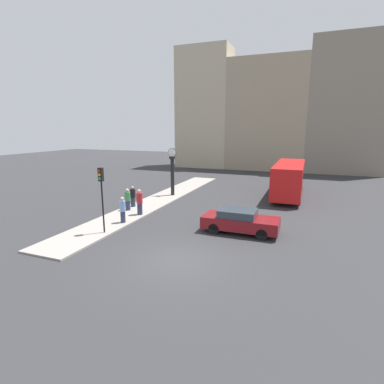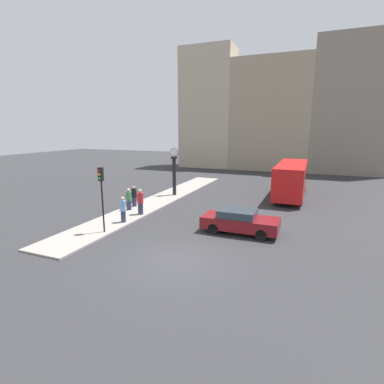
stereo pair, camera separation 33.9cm
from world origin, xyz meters
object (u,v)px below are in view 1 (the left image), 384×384
at_px(pedestrian_red_top, 140,202).
at_px(pedestrian_blue_stripe, 123,210).
at_px(bus_distant, 289,178).
at_px(sedan_car, 240,221).
at_px(street_clock, 172,172).
at_px(pedestrian_green_hoodie, 128,200).
at_px(pedestrian_black_jacket, 133,197).
at_px(traffic_light_near, 101,187).

bearing_deg(pedestrian_red_top, pedestrian_blue_stripe, -91.48).
bearing_deg(bus_distant, sedan_car, -100.20).
relative_size(street_clock, pedestrian_red_top, 2.36).
distance_m(street_clock, pedestrian_green_hoodie, 6.03).
relative_size(street_clock, pedestrian_black_jacket, 2.67).
distance_m(bus_distant, pedestrian_black_jacket, 13.69).
relative_size(traffic_light_near, pedestrian_red_top, 2.11).
bearing_deg(pedestrian_black_jacket, pedestrian_red_top, -46.71).
bearing_deg(street_clock, sedan_car, -43.61).
bearing_deg(pedestrian_red_top, bus_distant, 47.83).
bearing_deg(bus_distant, pedestrian_red_top, -132.17).
height_order(sedan_car, pedestrian_green_hoodie, pedestrian_green_hoodie).
height_order(pedestrian_blue_stripe, pedestrian_red_top, pedestrian_red_top).
relative_size(traffic_light_near, pedestrian_blue_stripe, 2.26).
height_order(traffic_light_near, street_clock, street_clock).
bearing_deg(traffic_light_near, pedestrian_red_top, 90.07).
relative_size(pedestrian_green_hoodie, pedestrian_black_jacket, 1.02).
bearing_deg(pedestrian_green_hoodie, bus_distant, 41.76).
bearing_deg(traffic_light_near, bus_distant, 56.91).
distance_m(traffic_light_near, street_clock, 10.48).
distance_m(street_clock, pedestrian_red_top, 6.63).
xyz_separation_m(traffic_light_near, pedestrian_blue_stripe, (-0.06, 1.98, -1.85)).
relative_size(sedan_car, street_clock, 1.04).
height_order(sedan_car, street_clock, street_clock).
distance_m(sedan_car, pedestrian_green_hoodie, 8.73).
height_order(street_clock, pedestrian_red_top, street_clock).
height_order(sedan_car, traffic_light_near, traffic_light_near).
height_order(bus_distant, pedestrian_blue_stripe, bus_distant).
relative_size(bus_distant, pedestrian_red_top, 4.95).
relative_size(traffic_light_near, pedestrian_black_jacket, 2.39).
bearing_deg(sedan_car, bus_distant, 79.80).
distance_m(street_clock, pedestrian_black_jacket, 5.08).
distance_m(bus_distant, pedestrian_blue_stripe, 15.21).
height_order(pedestrian_green_hoodie, pedestrian_black_jacket, pedestrian_green_hoodie).
bearing_deg(street_clock, pedestrian_black_jacket, -103.02).
relative_size(street_clock, pedestrian_green_hoodie, 2.63).
distance_m(sedan_car, pedestrian_black_jacket, 9.18).
xyz_separation_m(street_clock, pedestrian_red_top, (0.51, -6.51, -1.16)).
bearing_deg(pedestrian_blue_stripe, pedestrian_black_jacket, 113.08).
xyz_separation_m(bus_distant, pedestrian_blue_stripe, (-9.22, -12.08, -0.76)).
distance_m(sedan_car, bus_distant, 11.17).
relative_size(sedan_car, pedestrian_black_jacket, 2.78).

